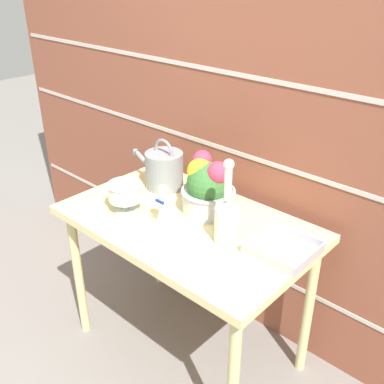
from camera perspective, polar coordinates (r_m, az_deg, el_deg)
ground_plane at (r=2.37m, az=-0.57°, el=-19.03°), size 12.00×12.00×0.00m
brick_wall at (r=2.06m, az=7.45°, el=9.65°), size 3.60×0.08×2.20m
patio_table at (r=1.95m, az=-0.66°, el=-5.63°), size 1.07×0.66×0.74m
watering_can at (r=2.15m, az=-3.62°, el=2.89°), size 0.33×0.18×0.25m
crystal_pedestal_bowl at (r=1.96m, az=-8.49°, el=-0.12°), size 0.15×0.15×0.13m
flower_planter at (r=1.92m, az=2.02°, el=0.61°), size 0.24×0.24×0.26m
glass_decanter at (r=1.71m, az=4.42°, el=-3.14°), size 0.09×0.09×0.35m
figurine_vase at (r=1.83m, az=-3.63°, el=-2.25°), size 0.08×0.08×0.19m
wire_tray at (r=1.74m, az=11.47°, el=-7.11°), size 0.23×0.23×0.04m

